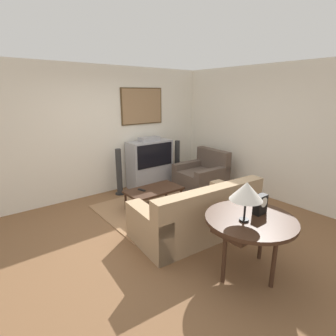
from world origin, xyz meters
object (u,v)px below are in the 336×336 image
(tv, at_px, (150,163))
(armchair, at_px, (202,177))
(table_lamp, at_px, (246,191))
(speaker_tower_right, at_px, (177,161))
(couch, at_px, (198,216))
(coffee_table, at_px, (154,191))
(console_table, at_px, (250,223))
(mantel_clock, at_px, (260,204))
(speaker_tower_left, at_px, (119,173))

(tv, height_order, armchair, tv)
(table_lamp, distance_m, speaker_tower_right, 3.81)
(couch, bearing_deg, armchair, -132.47)
(tv, bearing_deg, coffee_table, -121.05)
(table_lamp, bearing_deg, coffee_table, 81.92)
(armchair, relative_size, console_table, 0.93)
(armchair, relative_size, table_lamp, 2.11)
(armchair, height_order, speaker_tower_right, speaker_tower_right)
(coffee_table, bearing_deg, mantel_clock, -90.37)
(mantel_clock, height_order, speaker_tower_right, speaker_tower_right)
(tv, distance_m, mantel_clock, 3.40)
(console_table, bearing_deg, table_lamp, 177.51)
(mantel_clock, height_order, speaker_tower_left, speaker_tower_left)
(armchair, relative_size, speaker_tower_right, 0.98)
(coffee_table, xyz_separation_m, speaker_tower_right, (1.47, 1.06, 0.13))
(couch, height_order, console_table, couch)
(speaker_tower_left, bearing_deg, speaker_tower_right, 0.00)
(table_lamp, bearing_deg, mantel_clock, -0.21)
(mantel_clock, xyz_separation_m, speaker_tower_right, (1.48, 3.30, -0.37))
(mantel_clock, bearing_deg, armchair, 58.49)
(couch, relative_size, mantel_clock, 8.39)
(tv, height_order, console_table, tv)
(tv, relative_size, console_table, 1.11)
(mantel_clock, bearing_deg, coffee_table, 89.63)
(tv, relative_size, couch, 0.59)
(couch, height_order, coffee_table, couch)
(console_table, bearing_deg, couch, 80.45)
(console_table, distance_m, speaker_tower_left, 3.31)
(armchair, relative_size, coffee_table, 0.93)
(tv, xyz_separation_m, armchair, (0.82, -0.91, -0.27))
(couch, bearing_deg, speaker_tower_left, -81.46)
(armchair, relative_size, mantel_clock, 4.12)
(coffee_table, bearing_deg, table_lamp, -98.08)
(coffee_table, distance_m, mantel_clock, 2.30)
(table_lamp, distance_m, speaker_tower_left, 3.36)
(speaker_tower_left, xyz_separation_m, speaker_tower_right, (1.64, 0.00, 0.00))
(coffee_table, bearing_deg, tv, 58.95)
(tv, height_order, table_lamp, table_lamp)
(speaker_tower_right, bearing_deg, armchair, -90.13)
(console_table, height_order, speaker_tower_right, speaker_tower_right)
(couch, distance_m, speaker_tower_right, 2.71)
(console_table, xyz_separation_m, mantel_clock, (0.18, 0.00, 0.19))
(table_lamp, bearing_deg, armchair, 53.54)
(couch, bearing_deg, coffee_table, -86.08)
(couch, height_order, speaker_tower_left, speaker_tower_left)
(armchair, distance_m, speaker_tower_right, 0.90)
(couch, distance_m, table_lamp, 1.34)
(coffee_table, distance_m, console_table, 2.28)
(tv, relative_size, table_lamp, 2.53)
(coffee_table, bearing_deg, speaker_tower_left, 98.99)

